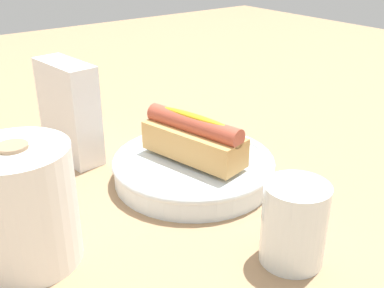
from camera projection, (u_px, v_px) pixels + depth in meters
The scene contains 6 objects.
ground_plane at pixel (202, 185), 0.65m from camera, with size 2.40×2.40×0.00m, color #9E7A56.
serving_bowl at pixel (192, 168), 0.65m from camera, with size 0.23×0.23×0.04m.
hotdog_front at pixel (192, 139), 0.63m from camera, with size 0.16×0.08×0.06m.
water_glass at pixel (294, 228), 0.49m from camera, with size 0.07×0.07×0.09m.
paper_towel_roll at pixel (22, 206), 0.48m from camera, with size 0.11×0.11×0.13m.
napkin_box at pixel (69, 111), 0.70m from camera, with size 0.11×0.04×0.15m, color white.
Camera 1 is at (-0.44, 0.35, 0.32)m, focal length 43.89 mm.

